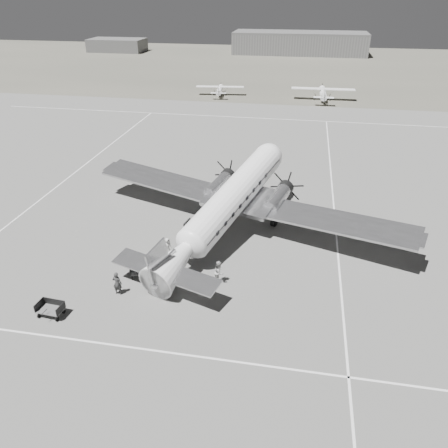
{
  "coord_description": "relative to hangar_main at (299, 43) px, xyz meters",
  "views": [
    {
      "loc": [
        8.17,
        -32.54,
        19.58
      ],
      "look_at": [
        2.48,
        -1.36,
        2.2
      ],
      "focal_mm": 35.0,
      "sensor_mm": 36.0,
      "label": 1
    }
  ],
  "objects": [
    {
      "name": "baggage_cart_near",
      "position": [
        -8.06,
        -126.74,
        -2.86
      ],
      "size": [
        1.85,
        1.57,
        0.88
      ],
      "primitive_type": null,
      "rotation": [
        0.0,
        0.0,
        0.35
      ],
      "color": "#535353",
      "rests_on": "ground"
    },
    {
      "name": "grass_infield",
      "position": [
        -5.0,
        -25.0,
        -3.3
      ],
      "size": [
        260.0,
        90.0,
        0.01
      ],
      "primitive_type": "cube",
      "color": "#5D5A4E",
      "rests_on": "ground"
    },
    {
      "name": "dc3_airliner",
      "position": [
        -2.52,
        -119.36,
        -0.31
      ],
      "size": [
        36.77,
        30.81,
        5.98
      ],
      "primitive_type": null,
      "rotation": [
        0.0,
        0.0,
        -0.33
      ],
      "color": "silver",
      "rests_on": "ground"
    },
    {
      "name": "taxi_line_horizon",
      "position": [
        -5.0,
        -80.0,
        -3.29
      ],
      "size": [
        90.0,
        0.15,
        0.01
      ],
      "primitive_type": "cube",
      "color": "white",
      "rests_on": "ground"
    },
    {
      "name": "hangar_main",
      "position": [
        0.0,
        0.0,
        0.0
      ],
      "size": [
        42.0,
        14.0,
        6.6
      ],
      "color": "slate",
      "rests_on": "ground"
    },
    {
      "name": "taxi_line_left",
      "position": [
        -23.0,
        -110.0,
        -3.29
      ],
      "size": [
        0.15,
        60.0,
        0.01
      ],
      "primitive_type": "cube",
      "color": "white",
      "rests_on": "ground"
    },
    {
      "name": "shed_secondary",
      "position": [
        -60.0,
        -5.0,
        -1.3
      ],
      "size": [
        18.0,
        10.0,
        4.0
      ],
      "primitive_type": "cube",
      "color": "#535353",
      "rests_on": "ground"
    },
    {
      "name": "ground_crew",
      "position": [
        -8.86,
        -129.08,
        -2.38
      ],
      "size": [
        0.68,
        0.45,
        1.84
      ],
      "primitive_type": "imported",
      "rotation": [
        0.0,
        0.0,
        3.12
      ],
      "color": "#2E2E2E",
      "rests_on": "ground"
    },
    {
      "name": "baggage_cart_far",
      "position": [
        -12.38,
        -132.13,
        -2.79
      ],
      "size": [
        1.89,
        1.4,
        1.01
      ],
      "primitive_type": null,
      "rotation": [
        0.0,
        0.0,
        -0.08
      ],
      "color": "#535353",
      "rests_on": "ground"
    },
    {
      "name": "passenger",
      "position": [
        -6.88,
        -123.31,
        -2.56
      ],
      "size": [
        0.73,
        0.86,
        1.49
      ],
      "primitive_type": "imported",
      "rotation": [
        0.0,
        0.0,
        1.15
      ],
      "color": "#BBBBB8",
      "rests_on": "ground"
    },
    {
      "name": "ground",
      "position": [
        -5.0,
        -120.0,
        -3.3
      ],
      "size": [
        260.0,
        260.0,
        0.0
      ],
      "primitive_type": "plane",
      "color": "slate",
      "rests_on": "ground"
    },
    {
      "name": "light_plane_left",
      "position": [
        -13.76,
        -64.45,
        -2.3
      ],
      "size": [
        10.5,
        8.89,
        2.01
      ],
      "primitive_type": null,
      "rotation": [
        0.0,
        0.0,
        0.11
      ],
      "color": "white",
      "rests_on": "ground"
    },
    {
      "name": "ramp_agent",
      "position": [
        -1.96,
        -126.43,
        -2.37
      ],
      "size": [
        0.81,
        0.98,
        1.86
      ],
      "primitive_type": "imported",
      "rotation": [
        0.0,
        0.0,
        1.45
      ],
      "color": "#A8A8A6",
      "rests_on": "ground"
    },
    {
      "name": "light_plane_right",
      "position": [
        6.5,
        -65.12,
        -2.04
      ],
      "size": [
        12.29,
        10.05,
        2.52
      ],
      "primitive_type": null,
      "rotation": [
        0.0,
        0.0,
        0.02
      ],
      "color": "white",
      "rests_on": "ground"
    },
    {
      "name": "taxi_line_right",
      "position": [
        7.0,
        -120.0,
        -3.29
      ],
      "size": [
        0.15,
        80.0,
        0.01
      ],
      "primitive_type": "cube",
      "color": "white",
      "rests_on": "ground"
    },
    {
      "name": "taxi_line_near",
      "position": [
        -5.0,
        -134.0,
        -3.29
      ],
      "size": [
        60.0,
        0.15,
        0.01
      ],
      "primitive_type": "cube",
      "color": "white",
      "rests_on": "ground"
    }
  ]
}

